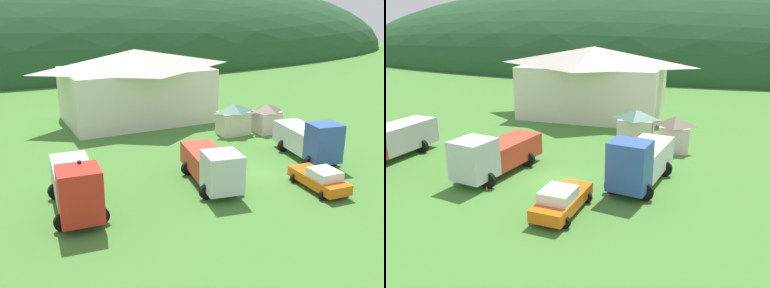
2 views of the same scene
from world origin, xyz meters
The scene contains 11 objects.
ground_plane centered at (0.00, 0.00, 0.00)m, with size 200.00×200.00×0.00m, color #477F33.
forested_hill_backdrop centered at (0.00, 73.40, 0.00)m, with size 178.54×60.00×39.87m, color #234C28.
depot_building centered at (-2.94, 19.67, 4.03)m, with size 16.43×10.84×7.81m.
play_shed_cream centered at (3.72, 9.99, 1.61)m, with size 3.22×2.18×3.12m.
play_shed_pink centered at (7.14, 9.15, 1.53)m, with size 2.63×2.30×2.96m.
crane_truck_red centered at (-14.04, -0.28, 1.82)m, with size 3.68×7.93×3.73m.
tow_truck_silver centered at (-4.42, -0.46, 1.59)m, with size 3.94×7.84×3.17m.
box_truck_blue centered at (5.61, 0.99, 1.74)m, with size 3.86×7.55×3.63m.
service_pickup_orange centered at (2.08, -4.40, 0.83)m, with size 2.58×4.96×1.66m.
traffic_light_west centered at (-13.98, -1.63, 2.39)m, with size 0.20×0.32×3.87m.
traffic_cone_near_pickup centered at (-3.73, -2.86, 0.00)m, with size 0.36×0.36×0.46m, color orange.
Camera 1 is at (-18.81, -26.24, 12.79)m, focal length 41.37 mm.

